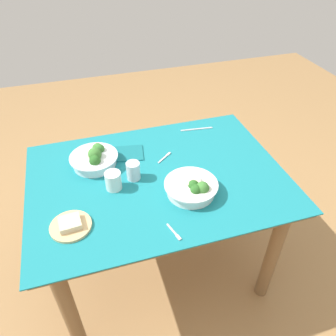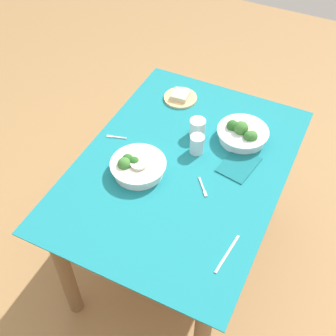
% 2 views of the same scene
% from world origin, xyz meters
% --- Properties ---
extents(ground_plane, '(6.00, 6.00, 0.00)m').
position_xyz_m(ground_plane, '(0.00, 0.00, 0.00)').
color(ground_plane, '#9E7547').
extents(dining_table, '(1.23, 0.88, 0.73)m').
position_xyz_m(dining_table, '(0.00, 0.00, 0.61)').
color(dining_table, '#197A84').
rests_on(dining_table, ground_plane).
extents(broccoli_bowl_far, '(0.24, 0.24, 0.09)m').
position_xyz_m(broccoli_bowl_far, '(-0.12, 0.16, 0.77)').
color(broccoli_bowl_far, white).
rests_on(broccoli_bowl_far, dining_table).
extents(broccoli_bowl_near, '(0.24, 0.24, 0.10)m').
position_xyz_m(broccoli_bowl_near, '(0.28, -0.18, 0.77)').
color(broccoli_bowl_near, white).
rests_on(broccoli_bowl_near, dining_table).
extents(bread_side_plate, '(0.17, 0.17, 0.04)m').
position_xyz_m(bread_side_plate, '(0.43, 0.20, 0.74)').
color(bread_side_plate, '#D6B27A').
rests_on(bread_side_plate, dining_table).
extents(water_glass_center, '(0.07, 0.07, 0.09)m').
position_xyz_m(water_glass_center, '(0.22, 0.02, 0.78)').
color(water_glass_center, silver).
rests_on(water_glass_center, dining_table).
extents(water_glass_side, '(0.07, 0.07, 0.09)m').
position_xyz_m(water_glass_side, '(0.11, -0.02, 0.78)').
color(water_glass_side, silver).
rests_on(water_glass_side, dining_table).
extents(fork_by_far_bowl, '(0.09, 0.08, 0.00)m').
position_xyz_m(fork_by_far_bowl, '(-0.08, -0.14, 0.73)').
color(fork_by_far_bowl, '#B7B7BC').
rests_on(fork_by_far_bowl, dining_table).
extents(fork_by_near_bowl, '(0.04, 0.10, 0.00)m').
position_xyz_m(fork_by_near_bowl, '(0.03, 0.36, 0.73)').
color(fork_by_near_bowl, '#B7B7BC').
rests_on(fork_by_near_bowl, dining_table).
extents(table_knife_left, '(0.19, 0.03, 0.00)m').
position_xyz_m(table_knife_left, '(-0.33, -0.34, 0.73)').
color(table_knife_left, '#B7B7BC').
rests_on(table_knife_left, dining_table).
extents(napkin_folded_upper, '(0.21, 0.17, 0.01)m').
position_xyz_m(napkin_folded_upper, '(0.12, -0.23, 0.73)').
color(napkin_folded_upper, '#156870').
rests_on(napkin_folded_upper, dining_table).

